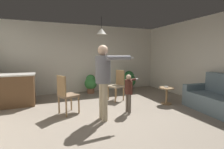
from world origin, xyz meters
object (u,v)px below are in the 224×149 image
Objects in this scene: person_child at (129,89)px; dining_chair_by_counter at (117,84)px; side_table_by_couch at (167,94)px; kitchen_counter at (12,90)px; potted_plant_by_wall at (129,80)px; potted_plant_corner at (91,83)px; dining_chair_near_wall at (66,93)px; couch_floral at (222,100)px; person_adult at (104,74)px; spare_remote_on_table at (166,87)px.

person_child is 1.25m from dining_chair_by_counter.
dining_chair_by_counter reaches higher than side_table_by_couch.
kitchen_counter is 1.48× the size of potted_plant_by_wall.
dining_chair_near_wall is at bearing -119.80° from potted_plant_corner.
potted_plant_by_wall is at bearing 7.36° from kitchen_counter.
kitchen_counter is at bearing 68.77° from couch_floral.
couch_floral is 4.01m from dining_chair_near_wall.
person_child is (-2.22, 0.94, 0.29)m from couch_floral.
side_table_by_couch is 2.90m from potted_plant_corner.
person_child reaches higher than dining_chair_by_counter.
potted_plant_by_wall is at bearing -61.86° from dining_chair_by_counter.
side_table_by_couch is 0.30× the size of person_adult.
potted_plant_corner is (-0.59, 1.28, -0.14)m from dining_chair_by_counter.
couch_floral reaches higher than potted_plant_corner.
potted_plant_by_wall is (4.12, 0.53, -0.01)m from kitchen_counter.
person_adult reaches higher than potted_plant_corner.
kitchen_counter is at bearing 160.83° from side_table_by_couch.
dining_chair_by_counter reaches higher than potted_plant_corner.
person_adult reaches higher than side_table_by_couch.
person_adult reaches higher than person_child.
side_table_by_couch is (-0.79, 1.16, -0.00)m from couch_floral.
dining_chair_near_wall is 7.69× the size of spare_remote_on_table.
person_child is 1.00× the size of dining_chair_near_wall.
person_adult is (2.16, -1.95, 0.59)m from kitchen_counter.
kitchen_counter is 4.16m from potted_plant_by_wall.
potted_plant_by_wall is (1.57, -0.24, 0.06)m from potted_plant_corner.
potted_plant_corner is (0.39, 2.72, -0.66)m from person_adult.
person_adult reaches higher than potted_plant_by_wall.
kitchen_counter is 1.26× the size of person_child.
kitchen_counter is 2.42× the size of side_table_by_couch.
kitchen_counter reaches higher than potted_plant_corner.
spare_remote_on_table is (4.32, -1.51, 0.06)m from kitchen_counter.
kitchen_counter reaches higher than side_table_by_couch.
kitchen_counter is at bearing -156.10° from dining_chair_near_wall.
dining_chair_by_counter is (0.98, 1.44, -0.52)m from person_adult.
person_child is (-1.43, -0.22, 0.30)m from side_table_by_couch.
potted_plant_corner is at bearing 171.34° from potted_plant_by_wall.
spare_remote_on_table is at bearing -148.82° from dining_chair_by_counter.
person_child is at bearing -117.96° from potted_plant_by_wall.
potted_plant_corner is (-2.58, 3.44, 0.08)m from couch_floral.
person_child is at bearing 73.34° from couch_floral.
person_child reaches higher than potted_plant_corner.
person_adult is 3.22m from potted_plant_by_wall.
side_table_by_couch is at bearing 40.49° from couch_floral.
spare_remote_on_table is at bearing 41.18° from couch_floral.
person_adult is 2.33× the size of potted_plant_corner.
person_child is at bearing -171.13° from side_table_by_couch.
potted_plant_by_wall is at bearing 96.28° from side_table_by_couch.
side_table_by_couch is 4.00× the size of spare_remote_on_table.
kitchen_counter is 4.60m from side_table_by_couch.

